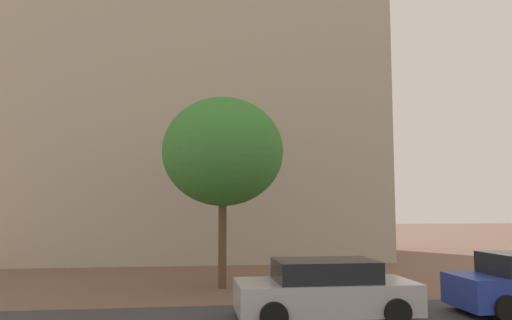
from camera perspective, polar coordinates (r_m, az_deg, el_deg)
name	(u,v)px	position (r m, az deg, el deg)	size (l,w,h in m)	color
landmark_building	(180,67)	(28.94, -8.84, 10.64)	(22.27, 10.39, 34.43)	#B2A893
car_silver	(325,290)	(12.46, 8.03, -14.80)	(4.33, 2.10, 1.43)	#B2B2BC
tree_curb_far	(223,152)	(16.82, -3.86, 0.95)	(4.13, 4.13, 6.46)	brown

